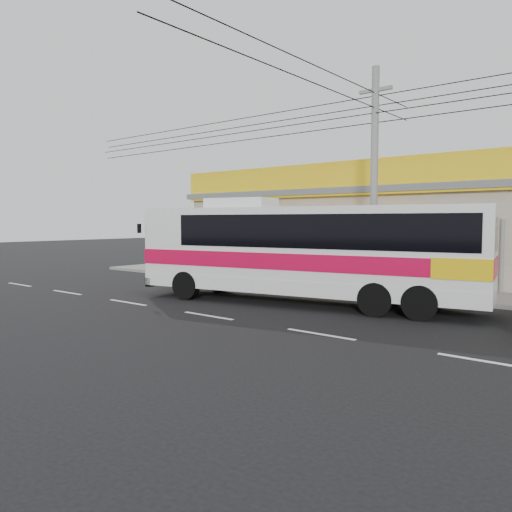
{
  "coord_description": "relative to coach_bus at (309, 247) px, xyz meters",
  "views": [
    {
      "loc": [
        10.62,
        -13.38,
        2.9
      ],
      "look_at": [
        -1.74,
        2.0,
        1.52
      ],
      "focal_mm": 35.0,
      "sensor_mm": 36.0,
      "label": 1
    }
  ],
  "objects": [
    {
      "name": "ground",
      "position": [
        -1.23,
        -1.24,
        -2.01
      ],
      "size": [
        120.0,
        120.0,
        0.0
      ],
      "primitive_type": "plane",
      "color": "black",
      "rests_on": "ground"
    },
    {
      "name": "storefront_building",
      "position": [
        -1.24,
        10.29,
        0.29
      ],
      "size": [
        22.6,
        9.2,
        5.7
      ],
      "color": "gray",
      "rests_on": "ground"
    },
    {
      "name": "lane_markings",
      "position": [
        -1.23,
        -3.74,
        -2.01
      ],
      "size": [
        50.0,
        0.12,
        0.01
      ],
      "primitive_type": null,
      "color": "silver",
      "rests_on": "ground"
    },
    {
      "name": "motorbike_dark",
      "position": [
        -11.06,
        5.61,
        -1.25
      ],
      "size": [
        2.07,
        0.84,
        1.21
      ],
      "primitive_type": "imported",
      "rotation": [
        0.0,
        0.0,
        1.43
      ],
      "color": "black",
      "rests_on": "sidewalk"
    },
    {
      "name": "motorbike_red",
      "position": [
        -10.23,
        5.08,
        -1.34
      ],
      "size": [
        2.06,
        1.07,
        1.03
      ],
      "primitive_type": "imported",
      "rotation": [
        0.0,
        0.0,
        1.78
      ],
      "color": "maroon",
      "rests_on": "sidewalk"
    },
    {
      "name": "coach_bus",
      "position": [
        0.0,
        0.0,
        0.0
      ],
      "size": [
        12.43,
        4.74,
        3.75
      ],
      "rotation": [
        0.0,
        0.0,
        0.18
      ],
      "color": "silver",
      "rests_on": "ground"
    },
    {
      "name": "sidewalk",
      "position": [
        -1.23,
        4.76,
        -1.93
      ],
      "size": [
        30.0,
        3.2,
        0.15
      ],
      "primitive_type": "cube",
      "color": "slate",
      "rests_on": "ground"
    },
    {
      "name": "utility_pole",
      "position": [
        0.96,
        3.0,
        5.14
      ],
      "size": [
        34.0,
        14.0,
        8.67
      ],
      "color": "slate",
      "rests_on": "ground"
    }
  ]
}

